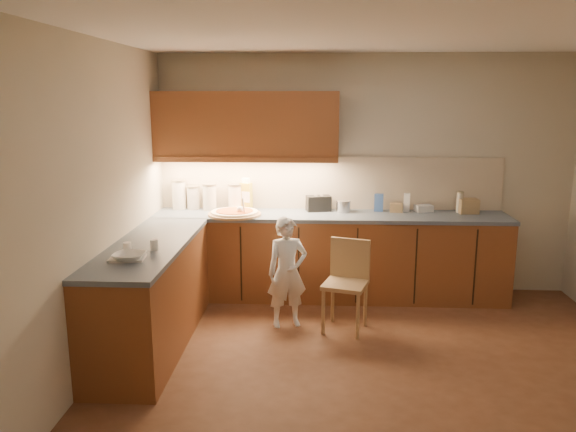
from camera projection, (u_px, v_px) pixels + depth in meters
The scene contains 24 objects.
room at pixel (388, 162), 4.14m from camera, with size 4.54×4.50×2.62m.
l_counter at pixel (276, 267), 5.66m from camera, with size 3.77×2.62×0.92m.
backsplash at pixel (330, 183), 6.19m from camera, with size 3.75×0.02×0.58m, color beige.
upper_cabinets at pixel (246, 125), 5.95m from camera, with size 1.95×0.36×0.73m.
pizza_on_board at pixel (235, 213), 5.90m from camera, with size 0.56×0.56×0.23m.
child at pixel (287, 272), 5.27m from camera, with size 0.39×0.25×1.06m, color white.
wooden_chair at pixel (347, 278), 5.23m from camera, with size 0.47×0.47×0.84m.
mixing_bowl at pixel (129, 257), 4.29m from camera, with size 0.24×0.24×0.06m, color white.
canister_a at pixel (179, 194), 6.21m from camera, with size 0.16×0.16×0.33m.
canister_b at pixel (193, 197), 6.22m from camera, with size 0.15×0.15×0.26m.
canister_c at pixel (210, 197), 6.15m from camera, with size 0.16×0.16×0.29m.
canister_d at pixel (236, 196), 6.19m from camera, with size 0.18×0.18×0.29m.
oil_jug at pixel (246, 195), 6.16m from camera, with size 0.14×0.12×0.35m.
toaster at pixel (319, 203), 6.12m from camera, with size 0.29×0.20×0.17m.
steel_pot at pixel (343, 206), 6.07m from camera, with size 0.16×0.16×0.13m.
blue_box at pixel (379, 203), 6.10m from camera, with size 0.10×0.07×0.19m, color #375CA5.
card_box_a at pixel (396, 208), 6.06m from camera, with size 0.13×0.09×0.09m, color tan.
white_bottle at pixel (407, 202), 6.09m from camera, with size 0.07×0.07×0.20m, color white.
flat_pack at pixel (424, 208), 6.09m from camera, with size 0.18×0.13×0.07m, color silver.
tall_jar at pixel (460, 202), 6.03m from camera, with size 0.07×0.07×0.23m.
card_box_b at pixel (468, 206), 6.00m from camera, with size 0.20×0.15×0.15m, color tan.
dough_cloth at pixel (127, 258), 4.32m from camera, with size 0.26×0.21×0.02m, color silver.
spice_jar_a at pixel (127, 248), 4.48m from camera, with size 0.07×0.07×0.09m, color white.
spice_jar_b at pixel (154, 245), 4.57m from camera, with size 0.07×0.07×0.09m, color silver.
Camera 1 is at (-0.52, -4.16, 2.15)m, focal length 35.00 mm.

